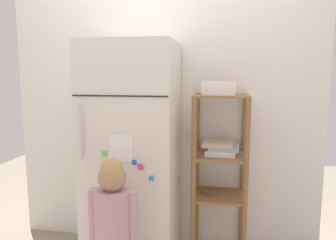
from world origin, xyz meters
The scene contains 5 objects.
kitchen_wall_back centered at (0.00, 0.35, 1.09)m, with size 2.55×0.03×2.18m, color silver.
refrigerator centered at (-0.18, 0.02, 0.84)m, with size 0.65×0.63×1.68m.
child_standing centered at (-0.15, -0.51, 0.58)m, with size 0.31×0.23×0.96m.
pantry_shelf_unit centered at (0.47, 0.14, 0.79)m, with size 0.41×0.36×1.30m.
fruit_bin centered at (0.46, 0.14, 1.34)m, with size 0.24×0.18×0.10m.
Camera 1 is at (0.47, -2.26, 1.45)m, focal length 34.41 mm.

